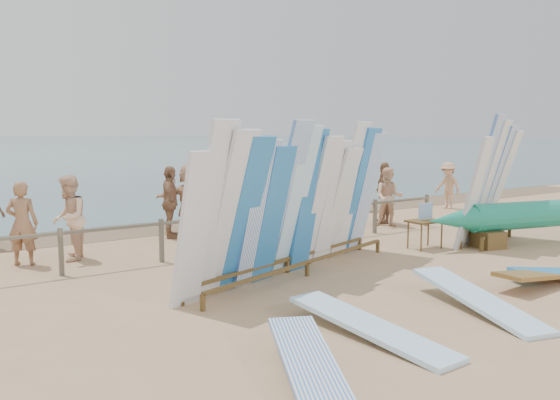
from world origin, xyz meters
TOP-DOWN VIEW (x-y plane):
  - ground at (0.00, 0.00)m, footprint 160.00×160.00m
  - wet_sand_strip at (0.00, 7.20)m, footprint 40.00×2.60m
  - fence at (0.00, 3.00)m, footprint 12.08×0.08m
  - main_surfboard_rack at (-0.33, 0.57)m, footprint 5.72×2.34m
  - side_surfboard_rack at (5.27, 0.50)m, footprint 2.75×1.60m
  - outrigger_canoe at (6.71, -0.37)m, footprint 7.19×2.34m
  - vendor_table at (3.52, 0.87)m, footprint 0.81×0.59m
  - flat_board_c at (2.94, -2.52)m, footprint 2.70×0.61m
  - flat_board_e at (-3.16, -3.54)m, footprint 1.65×2.68m
  - flat_board_a at (-1.57, -2.68)m, footprint 0.67×2.72m
  - flat_board_b at (0.56, -2.77)m, footprint 1.26×2.74m
  - beach_chair_left at (0.61, 4.09)m, footprint 0.79×0.80m
  - beach_chair_right at (1.95, 4.23)m, footprint 0.62×0.64m
  - stroller at (2.49, 4.11)m, footprint 0.65×0.80m
  - beachgoer_4 at (-0.70, 5.42)m, footprint 0.94×1.14m
  - beachgoer_7 at (4.62, 6.07)m, footprint 0.79×0.67m
  - beachgoer_extra_0 at (9.50, 5.14)m, footprint 0.44×1.04m
  - beachgoer_3 at (0.30, 5.56)m, footprint 0.81×1.19m
  - beachgoer_5 at (-0.19, 5.37)m, footprint 1.79×1.34m
  - beachgoer_2 at (-3.50, 4.25)m, footprint 0.72×0.96m
  - beachgoer_6 at (2.89, 4.37)m, footprint 0.88×0.89m
  - beachgoer_10 at (5.40, 4.09)m, footprint 0.83×1.14m
  - beachgoer_1 at (-4.39, 4.33)m, footprint 0.71×0.61m
  - beachgoer_8 at (5.11, 3.60)m, footprint 0.82×0.86m
  - beachgoer_9 at (6.62, 6.43)m, footprint 0.78×1.13m

SIDE VIEW (x-z plane):
  - ground at x=0.00m, z-range 0.00..0.00m
  - wet_sand_strip at x=0.00m, z-range -0.01..0.01m
  - flat_board_c at x=2.94m, z-range -0.17..0.17m
  - flat_board_e at x=-3.16m, z-range -0.18..0.18m
  - flat_board_a at x=-1.57m, z-range -0.14..0.14m
  - flat_board_b at x=0.56m, z-range -0.18..0.18m
  - beach_chair_right at x=1.95m, z-range -0.18..0.70m
  - beach_chair_left at x=0.61m, z-range -0.20..0.75m
  - vendor_table at x=3.52m, z-range -0.18..0.88m
  - stroller at x=2.49m, z-range -0.09..0.86m
  - fence at x=0.00m, z-range 0.18..1.08m
  - outrigger_canoe at x=6.71m, z-range 0.14..1.18m
  - beachgoer_extra_0 at x=9.50m, z-range 0.00..1.60m
  - beachgoer_9 at x=6.62m, z-range 0.00..1.62m
  - beachgoer_8 at x=5.11m, z-range 0.00..1.66m
  - beachgoer_3 at x=0.30m, z-range 0.00..1.70m
  - beachgoer_1 at x=-4.39m, z-range 0.00..1.70m
  - beachgoer_6 at x=2.89m, z-range 0.00..1.73m
  - beachgoer_2 at x=-3.50m, z-range 0.00..1.78m
  - beachgoer_10 at x=5.40m, z-range 0.00..1.78m
  - beachgoer_4 at x=-0.70m, z-range 0.00..1.81m
  - beachgoer_5 at x=-0.19m, z-range 0.00..1.87m
  - beachgoer_7 at x=4.62m, z-range 0.00..1.90m
  - main_surfboard_rack at x=-0.33m, z-range -0.14..2.75m
  - side_surfboard_rack at x=5.27m, z-range -0.15..2.92m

